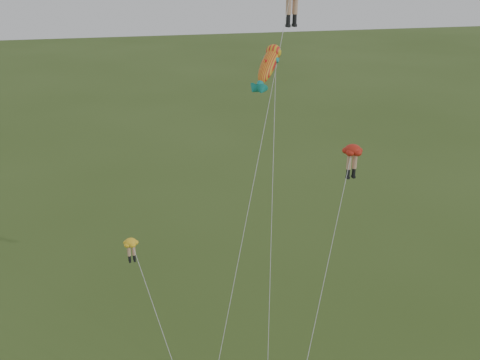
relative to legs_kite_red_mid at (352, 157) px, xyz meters
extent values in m
cylinder|color=tan|center=(-3.82, 2.04, 9.00)|extent=(0.32, 0.32, 1.11)
cylinder|color=black|center=(-3.82, 2.04, 8.16)|extent=(0.25, 0.25, 0.56)
cube|color=black|center=(-3.82, 2.04, 7.81)|extent=(0.26, 0.36, 0.16)
cylinder|color=tan|center=(-3.39, 2.16, 9.00)|extent=(0.32, 0.32, 1.11)
cylinder|color=black|center=(-3.39, 2.16, 8.16)|extent=(0.25, 0.25, 0.56)
cube|color=black|center=(-3.39, 2.16, 7.81)|extent=(0.26, 0.36, 0.16)
cylinder|color=silver|center=(-7.26, -3.16, -0.82)|extent=(7.34, 10.56, 22.08)
ellipsoid|color=red|center=(0.13, 0.19, 0.41)|extent=(1.47, 1.47, 0.66)
cylinder|color=tan|center=(-0.07, 0.17, -0.37)|extent=(0.30, 0.30, 1.01)
cylinder|color=black|center=(-0.07, 0.17, -1.13)|extent=(0.23, 0.23, 0.51)
cube|color=black|center=(-0.07, 0.17, -1.46)|extent=(0.20, 0.31, 0.15)
cylinder|color=tan|center=(0.33, 0.21, -0.37)|extent=(0.30, 0.30, 1.01)
cylinder|color=black|center=(0.33, 0.21, -1.13)|extent=(0.23, 0.23, 0.51)
cube|color=black|center=(0.33, 0.21, -1.46)|extent=(0.20, 0.31, 0.15)
cylinder|color=silver|center=(-3.14, -4.63, -5.56)|extent=(6.58, 9.67, 12.61)
ellipsoid|color=yellow|center=(-13.93, -1.86, -3.40)|extent=(0.99, 0.99, 0.44)
cylinder|color=tan|center=(-14.07, -1.87, -3.93)|extent=(0.20, 0.20, 0.68)
cylinder|color=black|center=(-14.07, -1.87, -4.44)|extent=(0.15, 0.15, 0.34)
cube|color=black|center=(-14.07, -1.87, -4.66)|extent=(0.13, 0.21, 0.10)
cylinder|color=tan|center=(-13.80, -1.84, -3.93)|extent=(0.20, 0.20, 0.68)
cylinder|color=black|center=(-13.80, -1.84, -4.44)|extent=(0.15, 0.15, 0.34)
cube|color=black|center=(-13.80, -1.84, -4.66)|extent=(0.13, 0.21, 0.10)
cylinder|color=silver|center=(-12.54, -5.41, -7.52)|extent=(2.83, 7.15, 8.69)
ellipsoid|color=gold|center=(-5.74, -0.82, 6.17)|extent=(2.37, 2.67, 2.42)
sphere|color=gold|center=(-5.74, -0.82, 6.17)|extent=(1.49, 1.55, 1.27)
cone|color=#14847B|center=(-5.74, -0.82, 6.17)|extent=(1.28, 1.36, 1.22)
cone|color=#14847B|center=(-5.74, -0.82, 6.17)|extent=(1.28, 1.36, 1.22)
cone|color=#14847B|center=(-5.74, -0.82, 6.17)|extent=(0.72, 0.76, 0.68)
cone|color=#14847B|center=(-5.74, -0.82, 6.17)|extent=(0.72, 0.76, 0.68)
cone|color=red|center=(-5.74, -0.82, 6.17)|extent=(0.75, 0.79, 0.67)
cylinder|color=silver|center=(-6.55, -4.37, -2.84)|extent=(1.66, 7.14, 18.04)
camera|label=1|loc=(-13.40, -29.15, 11.79)|focal=40.00mm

